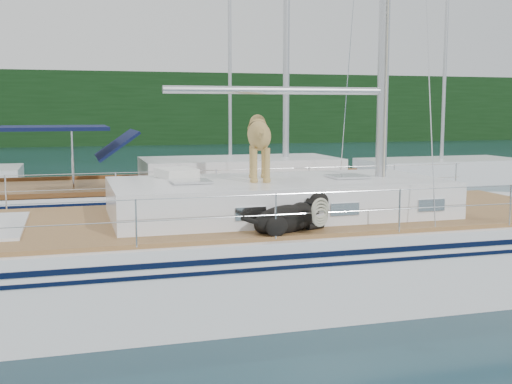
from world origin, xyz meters
name	(u,v)px	position (x,y,z in m)	size (l,w,h in m)	color
ground	(229,295)	(0.00, 0.00, 0.00)	(120.00, 120.00, 0.00)	black
tree_line	(98,109)	(0.00, 45.00, 3.00)	(90.00, 3.00, 6.00)	black
shore_bank	(98,137)	(0.00, 46.20, 0.60)	(92.00, 1.00, 1.20)	#595147
main_sailboat	(235,252)	(0.10, 0.00, 0.68)	(12.00, 3.89, 14.01)	white
neighbor_sailboat	(197,203)	(0.62, 5.76, 0.63)	(11.00, 3.50, 13.30)	white
bg_boat_center	(230,170)	(4.00, 16.00, 0.45)	(7.20, 3.00, 11.65)	white
bg_boat_east	(441,171)	(12.00, 13.00, 0.46)	(6.40, 3.00, 11.65)	white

